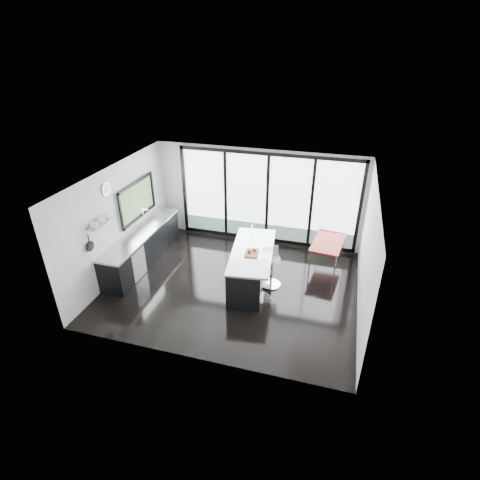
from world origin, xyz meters
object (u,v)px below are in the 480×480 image
(island, at_px, (249,266))
(red_table, at_px, (327,253))
(bar_stool_near, at_px, (261,285))
(bar_stool_far, at_px, (271,272))

(island, relative_size, red_table, 1.84)
(bar_stool_near, xyz_separation_m, red_table, (1.35, 1.95, -0.01))
(island, distance_m, bar_stool_near, 0.72)
(bar_stool_near, relative_size, bar_stool_far, 0.94)
(bar_stool_far, bearing_deg, bar_stool_near, -124.13)
(bar_stool_near, bearing_deg, bar_stool_far, 56.78)
(island, height_order, bar_stool_near, island)
(island, bearing_deg, bar_stool_far, 4.47)
(island, bearing_deg, red_table, 37.99)
(bar_stool_far, bearing_deg, island, 160.67)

